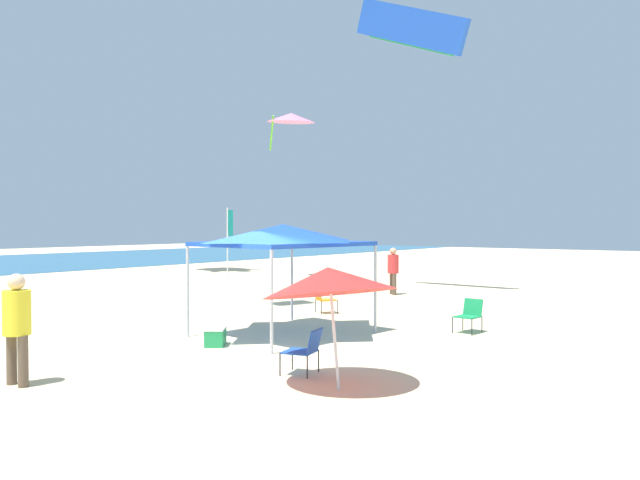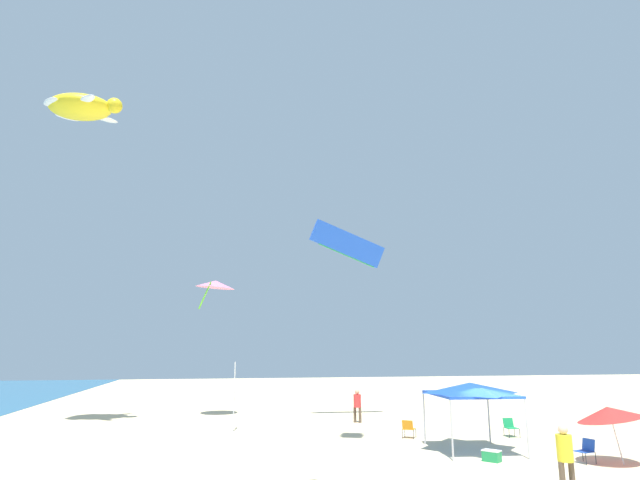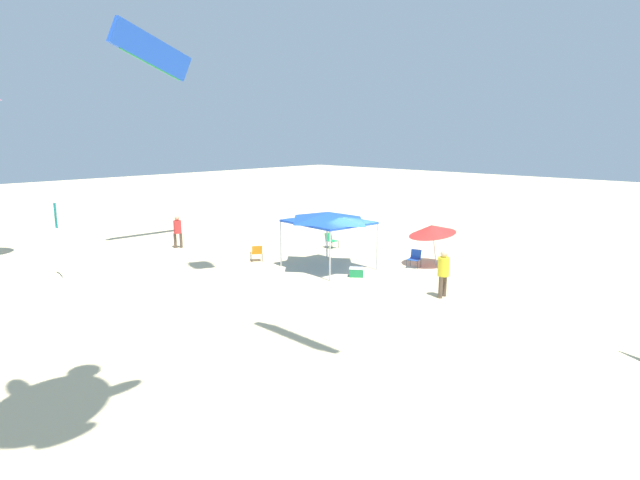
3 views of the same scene
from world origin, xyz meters
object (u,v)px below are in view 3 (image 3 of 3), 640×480
(folding_chair_right_of_tent, at_px, (415,257))
(kite_parafoil_blue, at_px, (151,51))
(person_beachcomber, at_px, (178,229))
(cooler_box, at_px, (357,272))
(beach_umbrella, at_px, (432,230))
(folding_chair_facing_ocean, at_px, (330,239))
(banner_flag, at_px, (58,232))
(person_by_tent, at_px, (443,270))
(folding_chair_near_cooler, at_px, (257,252))
(canopy_tent, at_px, (328,217))

(folding_chair_right_of_tent, distance_m, kite_parafoil_blue, 17.60)
(folding_chair_right_of_tent, relative_size, person_beachcomber, 0.46)
(cooler_box, bearing_deg, beach_umbrella, -107.37)
(folding_chair_facing_ocean, height_order, banner_flag, banner_flag)
(folding_chair_facing_ocean, height_order, person_by_tent, person_by_tent)
(folding_chair_near_cooler, distance_m, cooler_box, 5.56)
(cooler_box, bearing_deg, person_beachcomber, 10.35)
(folding_chair_right_of_tent, distance_m, folding_chair_facing_ocean, 5.87)
(banner_flag, bearing_deg, kite_parafoil_blue, -64.08)
(person_beachcomber, xyz_separation_m, kite_parafoil_blue, (1.51, 0.09, 9.44))
(person_beachcomber, relative_size, kite_parafoil_blue, 0.37)
(cooler_box, height_order, person_by_tent, person_by_tent)
(banner_flag, xyz_separation_m, person_by_tent, (-13.58, -8.91, -0.95))
(folding_chair_facing_ocean, height_order, kite_parafoil_blue, kite_parafoil_blue)
(cooler_box, xyz_separation_m, banner_flag, (9.23, 8.99, 1.84))
(beach_umbrella, bearing_deg, folding_chair_right_of_tent, 64.31)
(beach_umbrella, distance_m, folding_chair_near_cooler, 8.54)
(canopy_tent, bearing_deg, folding_chair_right_of_tent, -133.89)
(kite_parafoil_blue, bearing_deg, folding_chair_facing_ocean, -56.69)
(folding_chair_right_of_tent, distance_m, cooler_box, 3.36)
(banner_flag, xyz_separation_m, person_beachcomber, (1.83, -6.97, -0.99))
(canopy_tent, xyz_separation_m, banner_flag, (7.27, 9.27, -0.36))
(folding_chair_right_of_tent, height_order, cooler_box, folding_chair_right_of_tent)
(canopy_tent, distance_m, banner_flag, 11.79)
(beach_umbrella, xyz_separation_m, person_beachcomber, (12.32, 6.04, -0.69))
(folding_chair_near_cooler, bearing_deg, person_by_tent, 128.90)
(person_by_tent, bearing_deg, folding_chair_facing_ocean, 63.55)
(folding_chair_right_of_tent, distance_m, person_beachcomber, 13.05)
(cooler_box, relative_size, person_beachcomber, 0.41)
(beach_umbrella, height_order, banner_flag, banner_flag)
(canopy_tent, distance_m, folding_chair_near_cooler, 4.22)
(canopy_tent, height_order, banner_flag, banner_flag)
(folding_chair_facing_ocean, bearing_deg, beach_umbrella, -83.38)
(canopy_tent, relative_size, person_beachcomber, 2.13)
(folding_chair_near_cooler, distance_m, person_by_tent, 9.86)
(canopy_tent, height_order, kite_parafoil_blue, kite_parafoil_blue)
(banner_flag, relative_size, person_by_tent, 1.83)
(beach_umbrella, bearing_deg, canopy_tent, 49.31)
(cooler_box, bearing_deg, kite_parafoil_blue, 9.55)
(banner_flag, relative_size, kite_parafoil_blue, 0.69)
(folding_chair_near_cooler, relative_size, kite_parafoil_blue, 0.17)
(person_beachcomber, bearing_deg, beach_umbrella, -22.70)
(banner_flag, height_order, person_by_tent, banner_flag)
(folding_chair_facing_ocean, relative_size, person_beachcomber, 0.46)
(beach_umbrella, relative_size, banner_flag, 0.67)
(canopy_tent, xyz_separation_m, person_by_tent, (-6.30, 0.36, -1.31))
(cooler_box, bearing_deg, folding_chair_right_of_tent, -105.20)
(folding_chair_right_of_tent, relative_size, person_by_tent, 0.44)
(beach_umbrella, distance_m, folding_chair_facing_ocean, 6.36)
(beach_umbrella, relative_size, cooler_box, 3.06)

